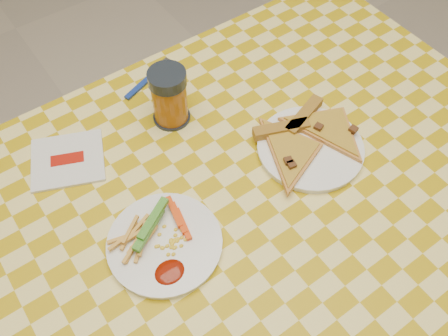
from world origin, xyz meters
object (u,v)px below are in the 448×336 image
(plate_right, at_px, (310,149))
(drink_glass, at_px, (169,97))
(table, at_px, (234,219))
(plate_left, at_px, (165,244))

(plate_right, distance_m, drink_glass, 0.30)
(plate_right, height_order, drink_glass, drink_glass)
(table, bearing_deg, plate_right, 2.48)
(table, xyz_separation_m, drink_glass, (0.01, 0.25, 0.14))
(plate_left, height_order, drink_glass, drink_glass)
(plate_left, xyz_separation_m, drink_glass, (0.17, 0.25, 0.06))
(drink_glass, bearing_deg, plate_left, -124.13)
(plate_left, bearing_deg, drink_glass, 55.87)
(plate_left, relative_size, drink_glass, 1.56)
(table, xyz_separation_m, plate_left, (-0.16, -0.01, 0.08))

